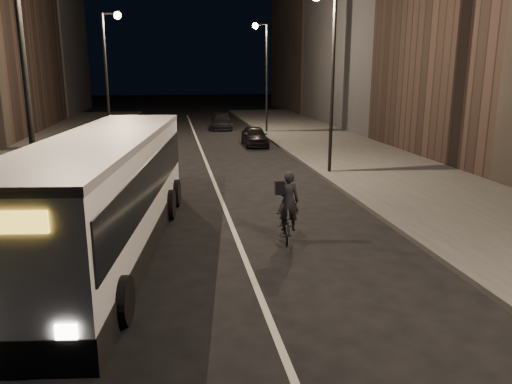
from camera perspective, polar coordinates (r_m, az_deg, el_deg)
name	(u,v)px	position (r m, az deg, el deg)	size (l,w,h in m)	color
ground	(257,288)	(11.76, 0.08, -10.92)	(180.00, 180.00, 0.00)	black
sidewalk_right	(370,163)	(27.03, 12.94, 3.20)	(7.00, 70.00, 0.16)	#353533
sidewalk_left	(29,175)	(25.87, -24.48, 1.82)	(7.00, 70.00, 0.16)	#353533
streetlight_right_mid	(328,59)	(23.62, 8.19, 14.80)	(1.20, 0.44, 8.12)	black
streetlight_right_far	(263,63)	(39.17, 0.86, 14.52)	(1.20, 0.44, 8.12)	black
streetlight_left_near	(33,52)	(14.94, -24.11, 14.37)	(1.20, 0.44, 8.12)	black
streetlight_left_far	(110,62)	(32.71, -16.36, 14.11)	(1.20, 0.44, 8.12)	black
city_bus	(107,189)	(14.12, -16.70, 0.30)	(4.06, 12.18, 3.23)	white
cyclist_on_bicycle	(287,217)	(14.68, 3.52, -2.89)	(0.93, 1.91, 2.10)	black
car_near	(255,136)	(32.98, -0.15, 6.41)	(1.51, 3.75, 1.28)	black
car_mid	(146,128)	(37.67, -12.44, 7.20)	(1.60, 4.58, 1.51)	#313133
car_far	(222,121)	(42.51, -3.92, 8.06)	(1.77, 4.36, 1.26)	black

